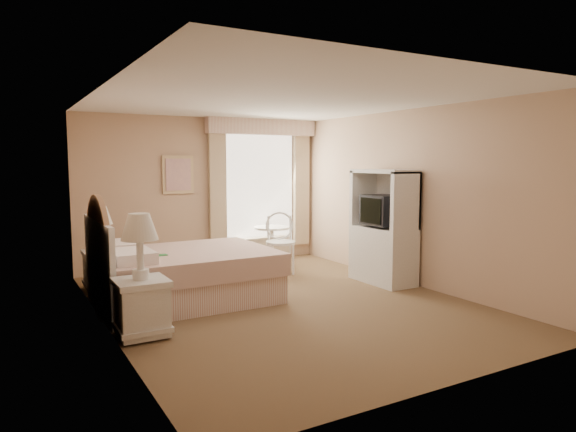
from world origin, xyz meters
TOP-DOWN VIEW (x-y plane):
  - room at (0.00, 0.00)m, footprint 4.21×5.51m
  - window at (1.05, 2.65)m, footprint 2.05×0.22m
  - framed_art at (-0.45, 2.71)m, footprint 0.52×0.04m
  - bed at (-1.12, 0.72)m, footprint 2.15×1.68m
  - nightstand_near at (-1.84, -0.40)m, footprint 0.51×0.51m
  - nightstand_far at (-1.84, 1.84)m, footprint 0.47×0.47m
  - round_table at (1.02, 2.23)m, footprint 0.62×0.62m
  - cafe_chair at (0.85, 1.61)m, footprint 0.60×0.60m
  - armoire at (1.81, 0.24)m, footprint 0.50×0.99m

SIDE VIEW (x-z plane):
  - bed at x=-1.12m, z-range -0.39..1.10m
  - nightstand_far at x=-1.84m, z-range -0.14..0.99m
  - round_table at x=1.02m, z-range 0.11..0.76m
  - nightstand_near at x=-1.84m, z-range -0.15..1.08m
  - cafe_chair at x=0.85m, z-range 0.08..1.04m
  - armoire at x=1.81m, z-range -0.14..1.51m
  - room at x=0.00m, z-range -0.01..2.50m
  - window at x=1.05m, z-range 0.09..2.60m
  - framed_art at x=-0.45m, z-range 1.24..1.86m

